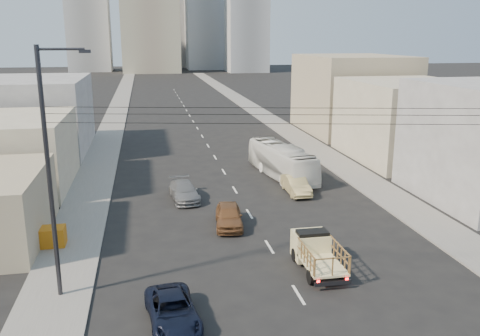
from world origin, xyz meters
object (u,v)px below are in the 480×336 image
object	(u,v)px
city_bus	(282,161)
streetlamp_left	(51,169)
sedan_brown	(229,216)
crate_stack	(50,237)
flatbed_pickup	(317,251)
sedan_grey	(184,191)
navy_pickup	(173,311)
sedan_tan	(296,185)

from	to	relation	value
city_bus	streetlamp_left	size ratio (longest dim) A/B	0.88
sedan_brown	city_bus	bearing A→B (deg)	66.33
crate_stack	sedan_brown	bearing A→B (deg)	7.58
city_bus	crate_stack	size ratio (longest dim) A/B	5.89
city_bus	sedan_brown	size ratio (longest dim) A/B	2.44
sedan_brown	crate_stack	size ratio (longest dim) A/B	2.41
flatbed_pickup	streetlamp_left	bearing A→B (deg)	-177.54
sedan_brown	crate_stack	xyz separation A→B (m)	(-11.15, -1.48, -0.05)
sedan_grey	sedan_brown	bearing A→B (deg)	-73.79
crate_stack	flatbed_pickup	bearing A→B (deg)	-21.40
streetlamp_left	crate_stack	xyz separation A→B (m)	(-1.61, 6.36, -5.75)
flatbed_pickup	city_bus	size ratio (longest dim) A/B	0.42
navy_pickup	sedan_brown	bearing A→B (deg)	62.86
sedan_grey	crate_stack	bearing A→B (deg)	-143.16
sedan_tan	sedan_grey	world-z (taller)	sedan_tan
sedan_brown	sedan_grey	world-z (taller)	sedan_brown
sedan_tan	streetlamp_left	size ratio (longest dim) A/B	0.36
sedan_tan	crate_stack	xyz separation A→B (m)	(-17.71, -7.82, -0.03)
streetlamp_left	sedan_brown	bearing A→B (deg)	39.43
sedan_tan	navy_pickup	bearing A→B (deg)	-121.69
sedan_brown	streetlamp_left	distance (m)	13.61
navy_pickup	city_bus	distance (m)	25.30
flatbed_pickup	sedan_tan	bearing A→B (deg)	77.93
flatbed_pickup	navy_pickup	size ratio (longest dim) A/B	0.98
navy_pickup	streetlamp_left	bearing A→B (deg)	140.26
navy_pickup	city_bus	xyz separation A→B (m)	(11.10, 22.72, 0.85)
city_bus	flatbed_pickup	bearing A→B (deg)	-107.99
streetlamp_left	crate_stack	bearing A→B (deg)	104.16
navy_pickup	sedan_brown	distance (m)	12.12
sedan_tan	crate_stack	size ratio (longest dim) A/B	2.42
city_bus	streetlamp_left	world-z (taller)	streetlamp_left
sedan_brown	sedan_grey	size ratio (longest dim) A/B	0.91
navy_pickup	sedan_grey	bearing A→B (deg)	77.89
navy_pickup	streetlamp_left	world-z (taller)	streetlamp_left
sedan_tan	streetlamp_left	bearing A→B (deg)	-138.51
flatbed_pickup	sedan_grey	world-z (taller)	flatbed_pickup
city_bus	streetlamp_left	distance (m)	25.69
navy_pickup	sedan_tan	distance (m)	20.75
navy_pickup	city_bus	size ratio (longest dim) A/B	0.43
sedan_brown	crate_stack	world-z (taller)	sedan_brown
sedan_tan	sedan_grey	distance (m)	9.04
navy_pickup	sedan_brown	xyz separation A→B (m)	(4.38, 11.30, 0.11)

